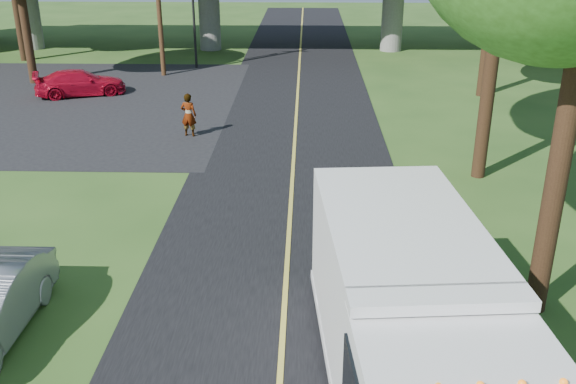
{
  "coord_description": "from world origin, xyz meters",
  "views": [
    {
      "loc": [
        0.43,
        -11.17,
        7.82
      ],
      "look_at": [
        -0.0,
        3.63,
        1.6
      ],
      "focal_mm": 40.0,
      "sensor_mm": 36.0,
      "label": 1
    }
  ],
  "objects_px": {
    "red_sedan": "(80,83)",
    "pedestrian": "(189,115)",
    "step_van": "(406,311)",
    "traffic_signal": "(194,12)"
  },
  "relations": [
    {
      "from": "traffic_signal",
      "to": "red_sedan",
      "type": "relative_size",
      "value": 1.22
    },
    {
      "from": "red_sedan",
      "to": "step_van",
      "type": "bearing_deg",
      "value": -169.68
    },
    {
      "from": "step_van",
      "to": "pedestrian",
      "type": "xyz_separation_m",
      "value": [
        -6.38,
        14.82,
        -0.8
      ]
    },
    {
      "from": "red_sedan",
      "to": "pedestrian",
      "type": "bearing_deg",
      "value": -155.59
    },
    {
      "from": "red_sedan",
      "to": "pedestrian",
      "type": "distance_m",
      "value": 9.08
    },
    {
      "from": "traffic_signal",
      "to": "step_van",
      "type": "xyz_separation_m",
      "value": [
        8.19,
        -27.75,
        -1.53
      ]
    },
    {
      "from": "pedestrian",
      "to": "step_van",
      "type": "bearing_deg",
      "value": 124.88
    },
    {
      "from": "traffic_signal",
      "to": "red_sedan",
      "type": "distance_m",
      "value": 8.41
    },
    {
      "from": "red_sedan",
      "to": "traffic_signal",
      "type": "bearing_deg",
      "value": -56.15
    },
    {
      "from": "traffic_signal",
      "to": "red_sedan",
      "type": "height_order",
      "value": "traffic_signal"
    }
  ]
}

